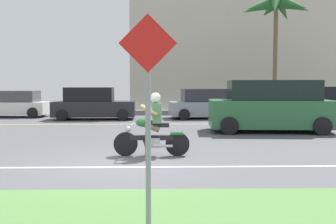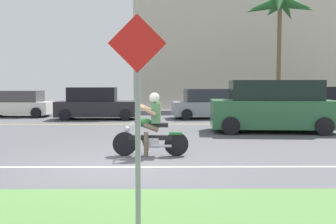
# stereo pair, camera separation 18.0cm
# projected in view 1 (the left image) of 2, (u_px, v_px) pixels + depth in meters

# --- Properties ---
(ground) EXTENTS (56.00, 30.00, 0.04)m
(ground) POSITION_uv_depth(u_px,v_px,m) (128.00, 145.00, 11.59)
(ground) COLOR #545459
(lane_line_near) EXTENTS (50.40, 0.12, 0.01)m
(lane_line_near) POSITION_uv_depth(u_px,v_px,m) (117.00, 167.00, 8.39)
(lane_line_near) COLOR silver
(lane_line_near) RESTS_ON ground
(lane_line_far) EXTENTS (50.40, 0.12, 0.01)m
(lane_line_far) POSITION_uv_depth(u_px,v_px,m) (138.00, 124.00, 17.46)
(lane_line_far) COLOR yellow
(lane_line_far) RESTS_ON ground
(motorcyclist) EXTENTS (1.89, 0.62, 1.58)m
(motorcyclist) POSITION_uv_depth(u_px,v_px,m) (152.00, 129.00, 9.68)
(motorcyclist) COLOR black
(motorcyclist) RESTS_ON ground
(suv_nearby) EXTENTS (4.77, 2.51, 1.93)m
(suv_nearby) POSITION_uv_depth(u_px,v_px,m) (271.00, 107.00, 14.71)
(suv_nearby) COLOR #2D663D
(suv_nearby) RESTS_ON ground
(parked_car_0) EXTENTS (3.78, 1.92, 1.44)m
(parked_car_0) POSITION_uv_depth(u_px,v_px,m) (15.00, 105.00, 21.45)
(parked_car_0) COLOR white
(parked_car_0) RESTS_ON ground
(parked_car_1) EXTENTS (4.15, 1.93, 1.63)m
(parked_car_1) POSITION_uv_depth(u_px,v_px,m) (93.00, 104.00, 19.95)
(parked_car_1) COLOR #232328
(parked_car_1) RESTS_ON ground
(parked_car_2) EXTENTS (4.53, 2.25, 1.54)m
(parked_car_2) POSITION_uv_depth(u_px,v_px,m) (210.00, 105.00, 20.56)
(parked_car_2) COLOR #8C939E
(parked_car_2) RESTS_ON ground
(parked_car_3) EXTENTS (3.90, 1.94, 1.66)m
(parked_car_3) POSITION_uv_depth(u_px,v_px,m) (333.00, 104.00, 20.56)
(parked_car_3) COLOR #232328
(parked_car_3) RESTS_ON ground
(palm_tree_0) EXTENTS (4.22, 4.16, 7.40)m
(palm_tree_0) POSITION_uv_depth(u_px,v_px,m) (276.00, 8.00, 23.41)
(palm_tree_0) COLOR brown
(palm_tree_0) RESTS_ON ground
(street_sign) EXTENTS (0.62, 0.06, 2.52)m
(street_sign) POSITION_uv_depth(u_px,v_px,m) (148.00, 107.00, 4.20)
(street_sign) COLOR gray
(street_sign) RESTS_ON ground
(building_far) EXTENTS (17.65, 4.00, 8.42)m
(building_far) POSITION_uv_depth(u_px,v_px,m) (249.00, 52.00, 29.43)
(building_far) COLOR beige
(building_far) RESTS_ON ground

